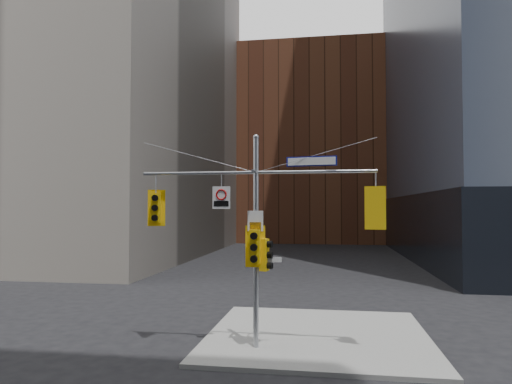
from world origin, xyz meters
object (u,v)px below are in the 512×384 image
(signal_assembly, at_px, (256,219))
(street_sign_blade, at_px, (311,161))
(traffic_light_west_arm, at_px, (156,208))
(traffic_light_east_arm, at_px, (376,208))
(regulatory_sign_arm, at_px, (221,197))
(traffic_light_pole_front, at_px, (255,247))
(traffic_light_pole_side, at_px, (265,255))

(signal_assembly, xyz_separation_m, street_sign_blade, (1.87, 0.00, 1.93))
(traffic_light_west_arm, relative_size, traffic_light_east_arm, 0.92)
(traffic_light_east_arm, distance_m, regulatory_sign_arm, 5.15)
(traffic_light_pole_front, xyz_separation_m, regulatory_sign_arm, (-1.19, 0.25, 1.66))
(traffic_light_east_arm, bearing_deg, traffic_light_pole_front, 17.19)
(traffic_light_west_arm, distance_m, regulatory_sign_arm, 2.39)
(signal_assembly, distance_m, traffic_light_west_arm, 3.57)
(traffic_light_west_arm, bearing_deg, traffic_light_east_arm, -12.92)
(traffic_light_east_arm, height_order, traffic_light_pole_side, traffic_light_east_arm)
(regulatory_sign_arm, bearing_deg, street_sign_blade, -1.17)
(traffic_light_pole_side, relative_size, traffic_light_pole_front, 0.77)
(signal_assembly, bearing_deg, traffic_light_pole_side, -0.45)
(regulatory_sign_arm, bearing_deg, traffic_light_pole_side, -0.93)
(signal_assembly, relative_size, traffic_light_east_arm, 5.76)
(traffic_light_pole_front, relative_size, regulatory_sign_arm, 1.81)
(traffic_light_east_arm, height_order, traffic_light_pole_front, traffic_light_east_arm)
(traffic_light_east_arm, xyz_separation_m, traffic_light_pole_side, (-3.62, -0.00, -1.57))
(traffic_light_pole_side, relative_size, street_sign_blade, 0.63)
(traffic_light_west_arm, height_order, traffic_light_pole_front, traffic_light_west_arm)
(street_sign_blade, xyz_separation_m, regulatory_sign_arm, (-3.06, -0.02, -1.18))
(traffic_light_pole_side, bearing_deg, traffic_light_west_arm, 102.06)
(traffic_light_west_arm, bearing_deg, regulatory_sign_arm, -13.63)
(signal_assembly, xyz_separation_m, traffic_light_pole_front, (-0.00, -0.27, -0.91))
(traffic_light_west_arm, bearing_deg, signal_assembly, -13.03)
(traffic_light_east_arm, bearing_deg, regulatory_sign_arm, 13.55)
(signal_assembly, bearing_deg, traffic_light_east_arm, 0.01)
(signal_assembly, height_order, street_sign_blade, signal_assembly)
(traffic_light_pole_side, distance_m, street_sign_blade, 3.49)
(traffic_light_pole_side, bearing_deg, street_sign_blade, -77.50)
(signal_assembly, xyz_separation_m, traffic_light_west_arm, (-3.55, 0.01, 0.38))
(traffic_light_west_arm, xyz_separation_m, street_sign_blade, (5.42, -0.01, 1.55))
(traffic_light_pole_front, relative_size, street_sign_blade, 0.82)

